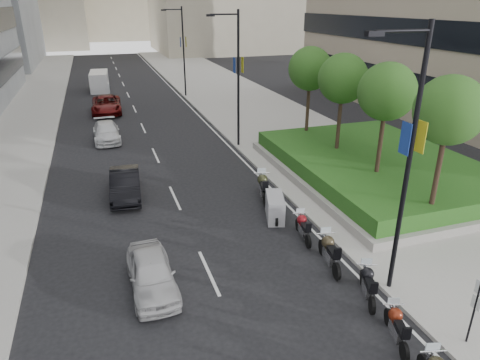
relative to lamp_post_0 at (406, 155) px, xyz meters
name	(u,v)px	position (x,y,z in m)	size (l,w,h in m)	color
ground	(289,336)	(-4.14, -1.00, -5.07)	(160.00, 160.00, 0.00)	black
sidewalk_right	(246,105)	(4.86, 29.00, -4.99)	(10.00, 100.00, 0.15)	#9E9B93
sidewalk_left	(9,122)	(-16.14, 29.00, -4.99)	(8.00, 100.00, 0.15)	#9E9B93
lane_edge	(193,109)	(-0.44, 29.00, -5.06)	(0.12, 100.00, 0.01)	silver
lane_centre	(137,114)	(-5.64, 29.00, -5.06)	(0.12, 100.00, 0.01)	silver
planter	(376,172)	(5.86, 9.00, -4.72)	(10.00, 14.00, 0.40)	gray
hedge	(377,163)	(5.86, 9.00, -4.12)	(9.40, 13.40, 0.80)	#164D17
tree_0	(449,111)	(4.36, 3.00, 0.36)	(2.80, 2.80, 6.30)	#332319
tree_1	(387,92)	(4.36, 7.00, 0.36)	(2.80, 2.80, 6.30)	#332319
tree_2	(343,79)	(4.36, 11.00, 0.36)	(2.80, 2.80, 6.30)	#332319
tree_3	(310,69)	(4.36, 15.00, 0.36)	(2.80, 2.80, 6.30)	#332319
lamp_post_0	(406,155)	(0.00, 0.00, 0.00)	(2.34, 0.45, 9.00)	black
lamp_post_1	(236,73)	(0.00, 17.00, 0.00)	(2.34, 0.45, 9.00)	black
lamp_post_2	(182,48)	(0.00, 35.00, 0.00)	(2.34, 0.45, 9.00)	black
parking_sign	(475,306)	(0.66, -3.00, -3.61)	(0.06, 0.32, 2.50)	black
motorcycle_1	(397,326)	(-1.21, -2.16, -4.54)	(0.85, 1.92, 0.99)	black
motorcycle_2	(368,284)	(-0.86, -0.15, -4.51)	(0.98, 1.99, 1.05)	black
motorcycle_3	(329,252)	(-1.13, 2.00, -4.45)	(0.77, 2.29, 1.15)	black
motorcycle_4	(303,227)	(-1.17, 4.17, -4.53)	(0.67, 2.01, 1.00)	black
motorcycle_5	(275,207)	(-1.60, 6.25, -4.50)	(1.28, 2.01, 1.13)	black
motorcycle_6	(263,187)	(-1.34, 8.46, -4.41)	(0.91, 2.44, 1.23)	black
car_a	(152,273)	(-7.78, 2.68, -4.41)	(1.54, 3.83, 1.31)	#B3B3B5
car_b	(125,184)	(-8.01, 10.96, -4.37)	(1.48, 4.24, 1.40)	black
car_c	(106,132)	(-8.52, 21.46, -4.42)	(1.82, 4.47, 1.30)	silver
car_d	(106,105)	(-8.15, 30.19, -4.30)	(2.55, 5.52, 1.53)	#570A0A
delivery_van	(100,82)	(-8.42, 41.43, -4.09)	(2.18, 5.08, 2.09)	white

